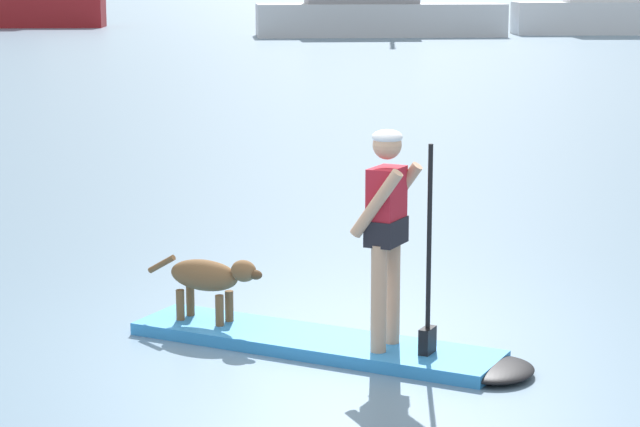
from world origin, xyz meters
TOP-DOWN VIEW (x-y plane):
  - ground_plane at (0.00, 0.00)m, footprint 400.00×400.00m
  - paddleboard at (0.21, -0.09)m, footprint 3.31×1.95m
  - person_paddler at (0.58, -0.26)m, footprint 0.68×0.60m
  - dog at (-0.88, 0.39)m, footprint 1.03×0.51m
  - moored_boat_starboard at (-0.04, 50.30)m, footprint 12.21×5.12m
  - moored_boat_far_starboard at (12.93, 53.00)m, footprint 12.77×3.48m

SIDE VIEW (x-z plane):
  - ground_plane at x=0.00m, z-range 0.00..0.00m
  - paddleboard at x=0.21m, z-range 0.00..0.10m
  - dog at x=-0.88m, z-range 0.19..0.75m
  - person_paddler at x=0.58m, z-range 0.23..1.92m
  - moored_boat_starboard at x=-0.04m, z-range -3.56..6.44m
  - moored_boat_far_starboard at x=12.93m, z-range -0.86..3.95m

